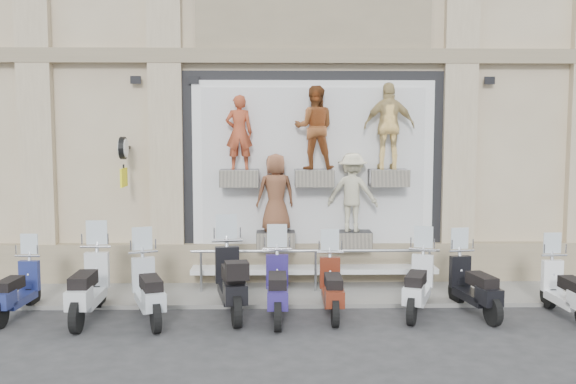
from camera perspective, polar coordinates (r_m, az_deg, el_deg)
name	(u,v)px	position (r m, az deg, el deg)	size (l,w,h in m)	color
ground	(323,325)	(11.20, 3.14, -11.72)	(90.00, 90.00, 0.00)	#2C2C2F
sidewalk	(315,292)	(13.20, 2.43, -8.84)	(16.00, 2.20, 0.08)	gray
building	(304,30)	(17.88, 1.47, 14.20)	(14.00, 8.60, 12.00)	beige
shop_vitrine	(319,173)	(13.47, 2.81, 1.70)	(5.60, 0.90, 4.30)	black
guard_rail	(316,272)	(13.01, 2.47, -7.13)	(5.06, 0.10, 0.93)	#9EA0A5
clock_sign_bracket	(123,155)	(13.49, -14.42, 3.18)	(0.10, 0.80, 1.02)	black
scooter_a	(16,278)	(12.40, -23.01, -7.08)	(0.51, 1.74, 1.41)	navy
scooter_b	(88,273)	(11.79, -17.37, -6.90)	(0.60, 2.05, 1.67)	silver
scooter_c	(148,277)	(11.45, -12.32, -7.39)	(0.56, 1.93, 1.57)	#AEB6BD
scooter_d	(231,267)	(11.61, -5.09, -6.68)	(0.62, 2.14, 1.74)	black
scooter_e	(277,274)	(11.33, -0.95, -7.34)	(0.57, 1.96, 1.59)	navy
scooter_f	(332,275)	(11.54, 3.95, -7.41)	(0.53, 1.81, 1.47)	#5D1F10
scooter_g	(418,273)	(11.83, 11.50, -7.07)	(0.55, 1.87, 1.52)	silver
scooter_h	(475,274)	(12.04, 16.25, -7.02)	(0.54, 1.84, 1.50)	black
scooter_i	(567,278)	(12.38, 23.54, -7.05)	(0.52, 1.77, 1.44)	white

